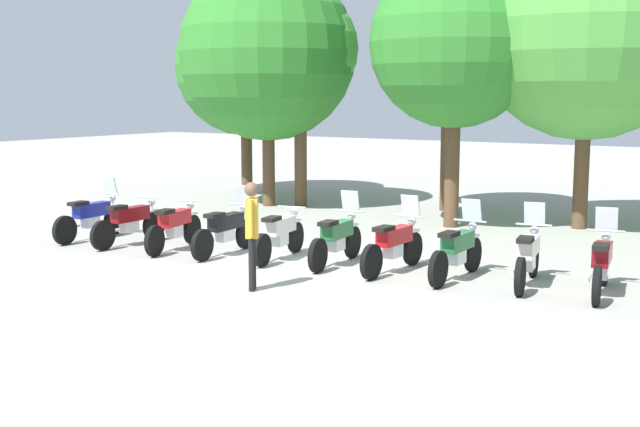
# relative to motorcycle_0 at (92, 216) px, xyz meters

# --- Properties ---
(ground_plane) EXTENTS (80.00, 80.00, 0.00)m
(ground_plane) POSITION_rel_motorcycle_0_xyz_m (5.51, 0.42, -0.52)
(ground_plane) COLOR #9E9B93
(motorcycle_0) EXTENTS (0.62, 2.19, 1.37)m
(motorcycle_0) POSITION_rel_motorcycle_0_xyz_m (0.00, 0.00, 0.00)
(motorcycle_0) COLOR black
(motorcycle_0) RESTS_ON ground_plane
(motorcycle_1) EXTENTS (0.62, 2.19, 0.99)m
(motorcycle_1) POSITION_rel_motorcycle_0_xyz_m (1.22, -0.03, -0.01)
(motorcycle_1) COLOR black
(motorcycle_1) RESTS_ON ground_plane
(motorcycle_2) EXTENTS (0.72, 2.16, 0.99)m
(motorcycle_2) POSITION_rel_motorcycle_0_xyz_m (2.44, 0.05, -0.01)
(motorcycle_2) COLOR black
(motorcycle_2) RESTS_ON ground_plane
(motorcycle_3) EXTENTS (0.62, 2.19, 1.37)m
(motorcycle_3) POSITION_rel_motorcycle_0_xyz_m (3.67, 0.23, 0.00)
(motorcycle_3) COLOR black
(motorcycle_3) RESTS_ON ground_plane
(motorcycle_4) EXTENTS (0.65, 2.17, 0.99)m
(motorcycle_4) POSITION_rel_motorcycle_0_xyz_m (4.89, 0.42, -0.01)
(motorcycle_4) COLOR black
(motorcycle_4) RESTS_ON ground_plane
(motorcycle_5) EXTENTS (0.62, 2.19, 1.37)m
(motorcycle_5) POSITION_rel_motorcycle_0_xyz_m (6.11, 0.57, 0.00)
(motorcycle_5) COLOR black
(motorcycle_5) RESTS_ON ground_plane
(motorcycle_6) EXTENTS (0.62, 2.19, 1.37)m
(motorcycle_6) POSITION_rel_motorcycle_0_xyz_m (7.34, 0.58, 0.00)
(motorcycle_6) COLOR black
(motorcycle_6) RESTS_ON ground_plane
(motorcycle_7) EXTENTS (0.62, 2.19, 1.37)m
(motorcycle_7) POSITION_rel_motorcycle_0_xyz_m (8.56, 0.64, 0.00)
(motorcycle_7) COLOR black
(motorcycle_7) RESTS_ON ground_plane
(motorcycle_8) EXTENTS (0.65, 2.17, 1.37)m
(motorcycle_8) POSITION_rel_motorcycle_0_xyz_m (9.77, 0.82, 0.00)
(motorcycle_8) COLOR black
(motorcycle_8) RESTS_ON ground_plane
(motorcycle_9) EXTENTS (0.63, 2.18, 1.37)m
(motorcycle_9) POSITION_rel_motorcycle_0_xyz_m (11.00, 0.84, 0.00)
(motorcycle_9) COLOR black
(motorcycle_9) RESTS_ON ground_plane
(person_0) EXTENTS (0.33, 0.38, 1.82)m
(person_0) POSITION_rel_motorcycle_0_xyz_m (6.01, -1.97, 0.56)
(person_0) COLOR black
(person_0) RESTS_ON ground_plane
(tree_0) EXTENTS (4.49, 4.49, 6.40)m
(tree_0) POSITION_rel_motorcycle_0_xyz_m (-2.19, 8.61, 3.63)
(tree_0) COLOR brown
(tree_0) RESTS_ON ground_plane
(tree_1) EXTENTS (5.06, 5.06, 6.96)m
(tree_1) POSITION_rel_motorcycle_0_xyz_m (0.06, 6.71, 3.90)
(tree_1) COLOR brown
(tree_1) RESTS_ON ground_plane
(tree_2) EXTENTS (3.31, 3.31, 6.17)m
(tree_2) POSITION_rel_motorcycle_0_xyz_m (0.93, 7.09, 3.97)
(tree_2) COLOR brown
(tree_2) RESTS_ON ground_plane
(tree_3) EXTENTS (3.48, 3.48, 6.64)m
(tree_3) POSITION_rel_motorcycle_0_xyz_m (4.84, 8.58, 4.35)
(tree_3) COLOR brown
(tree_3) RESTS_ON ground_plane
(tree_4) EXTENTS (4.12, 4.12, 6.53)m
(tree_4) POSITION_rel_motorcycle_0_xyz_m (6.13, 5.97, 3.94)
(tree_4) COLOR brown
(tree_4) RESTS_ON ground_plane
(tree_5) EXTENTS (5.54, 5.54, 7.68)m
(tree_5) POSITION_rel_motorcycle_0_xyz_m (8.87, 7.41, 4.38)
(tree_5) COLOR brown
(tree_5) RESTS_ON ground_plane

